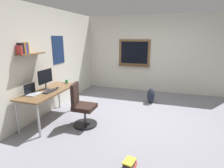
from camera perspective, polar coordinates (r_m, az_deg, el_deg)
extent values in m
plane|color=gray|center=(4.48, 9.65, -10.76)|extent=(5.20, 5.20, 0.00)
cube|color=silver|center=(5.03, -18.62, 7.00)|extent=(5.00, 0.10, 2.60)
cube|color=brown|center=(4.26, -23.94, 8.63)|extent=(0.68, 0.20, 0.02)
cube|color=navy|center=(5.21, -16.46, 10.18)|extent=(0.52, 0.01, 0.74)
cube|color=#C63833|center=(4.06, -27.07, 9.46)|extent=(0.04, 0.14, 0.18)
cube|color=black|center=(4.09, -26.65, 9.89)|extent=(0.04, 0.14, 0.22)
cube|color=orange|center=(4.13, -26.19, 9.93)|extent=(0.04, 0.14, 0.22)
cube|color=#3851B2|center=(4.16, -25.79, 9.78)|extent=(0.03, 0.14, 0.19)
cube|color=#7A3D99|center=(4.18, -25.50, 9.97)|extent=(0.02, 0.14, 0.21)
cube|color=gold|center=(4.20, -25.24, 10.16)|extent=(0.02, 0.14, 0.23)
cube|color=silver|center=(6.51, 13.39, 8.98)|extent=(0.10, 5.00, 2.60)
cube|color=brown|center=(6.54, 6.99, 9.73)|extent=(0.04, 1.10, 0.90)
cube|color=black|center=(6.53, 6.96, 9.72)|extent=(0.01, 0.94, 0.76)
cube|color=brown|center=(6.55, 6.78, 5.65)|extent=(0.12, 1.10, 0.03)
cube|color=brown|center=(4.37, -19.05, -2.08)|extent=(1.57, 0.64, 0.03)
cylinder|color=#B7B7BC|center=(3.82, -21.97, -10.63)|extent=(0.04, 0.04, 0.69)
cylinder|color=#B7B7BC|center=(4.92, -11.26, -4.10)|extent=(0.04, 0.04, 0.69)
cylinder|color=#B7B7BC|center=(4.15, -27.54, -9.21)|extent=(0.04, 0.04, 0.69)
cylinder|color=#B7B7BC|center=(5.19, -16.26, -3.45)|extent=(0.04, 0.04, 0.69)
cylinder|color=black|center=(4.18, -8.35, -12.32)|extent=(0.52, 0.52, 0.04)
cylinder|color=#4C4C51|center=(4.10, -8.45, -9.95)|extent=(0.05, 0.05, 0.34)
cube|color=black|center=(4.02, -8.56, -7.16)|extent=(0.44, 0.44, 0.09)
cube|color=black|center=(3.97, -11.53, -3.19)|extent=(0.41, 0.16, 0.48)
cube|color=#ADAFB5|center=(4.18, -23.17, -2.91)|extent=(0.31, 0.21, 0.02)
cube|color=black|center=(4.21, -24.35, -1.28)|extent=(0.31, 0.01, 0.21)
cylinder|color=#38383D|center=(4.46, -19.92, -1.52)|extent=(0.17, 0.17, 0.01)
cylinder|color=#38383D|center=(4.44, -20.01, -0.57)|extent=(0.03, 0.03, 0.14)
cube|color=black|center=(4.39, -20.16, 2.25)|extent=(0.46, 0.02, 0.31)
cube|color=black|center=(4.26, -18.84, -2.14)|extent=(0.37, 0.13, 0.02)
ellipsoid|color=#262628|center=(4.48, -16.74, -1.08)|extent=(0.10, 0.06, 0.03)
cylinder|color=#338C4C|center=(4.89, -14.08, 0.76)|extent=(0.08, 0.08, 0.09)
ellipsoid|color=#1E2333|center=(5.49, 12.07, -3.56)|extent=(0.32, 0.22, 0.43)
cube|color=#3D934C|center=(3.02, 5.45, -24.32)|extent=(0.23, 0.18, 0.03)
cube|color=#C63833|center=(2.99, 5.86, -24.08)|extent=(0.22, 0.16, 0.04)
cube|color=black|center=(2.97, 5.55, -23.44)|extent=(0.22, 0.16, 0.03)
cube|color=gold|center=(2.96, 5.47, -22.92)|extent=(0.24, 0.19, 0.02)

